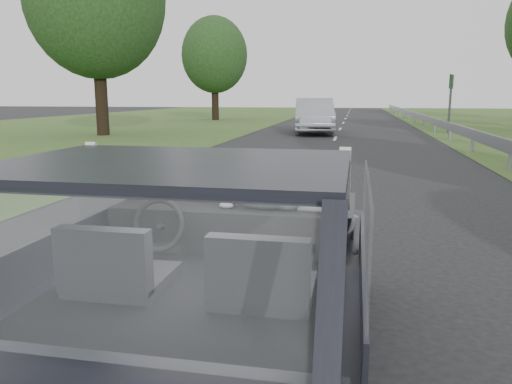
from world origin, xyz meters
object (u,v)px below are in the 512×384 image
at_px(cat, 265,195).
at_px(highway_sign, 450,104).
at_px(other_car, 314,116).
at_px(subject_car, 203,276).

height_order(cat, highway_sign, highway_sign).
height_order(other_car, highway_sign, highway_sign).
bearing_deg(other_car, subject_car, -93.29).
bearing_deg(subject_car, cat, 66.19).
bearing_deg(other_car, cat, -92.49).
bearing_deg(cat, other_car, 95.27).
relative_size(cat, other_car, 0.13).
distance_m(subject_car, cat, 0.73).
bearing_deg(highway_sign, cat, -84.97).
bearing_deg(highway_sign, other_car, -151.53).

